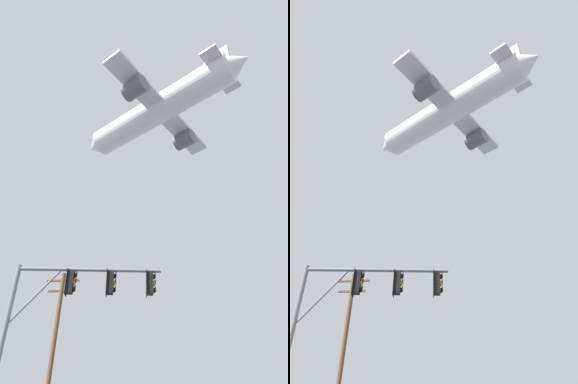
{
  "view_description": "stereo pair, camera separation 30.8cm",
  "coord_description": "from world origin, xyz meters",
  "views": [
    {
      "loc": [
        0.85,
        -4.13,
        1.68
      ],
      "look_at": [
        -0.54,
        16.54,
        15.97
      ],
      "focal_mm": 29.92,
      "sensor_mm": 36.0,
      "label": 1
    },
    {
      "loc": [
        1.16,
        -4.1,
        1.68
      ],
      "look_at": [
        -0.54,
        16.54,
        15.97
      ],
      "focal_mm": 29.92,
      "sensor_mm": 36.0,
      "label": 2
    }
  ],
  "objects": [
    {
      "name": "airplane",
      "position": [
        0.77,
        29.43,
        40.12
      ],
      "size": [
        26.67,
        20.73,
        8.12
      ],
      "color": "white"
    },
    {
      "name": "signal_pole_near",
      "position": [
        -2.84,
        8.2,
        5.12
      ],
      "size": [
        5.87,
        0.91,
        6.63
      ],
      "color": "slate",
      "rests_on": "ground"
    },
    {
      "name": "utility_pole",
      "position": [
        -6.02,
        16.59,
        5.05
      ],
      "size": [
        2.2,
        0.28,
        9.5
      ],
      "color": "brown",
      "rests_on": "ground"
    }
  ]
}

